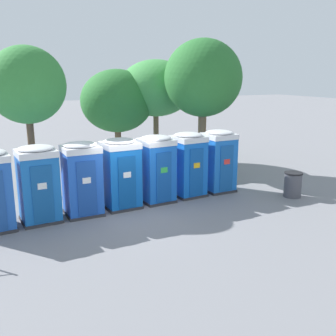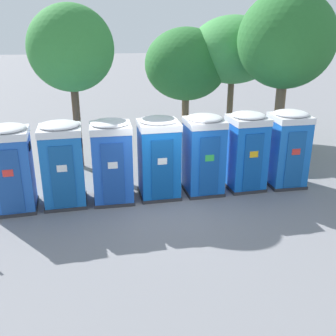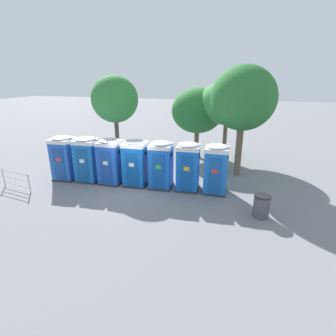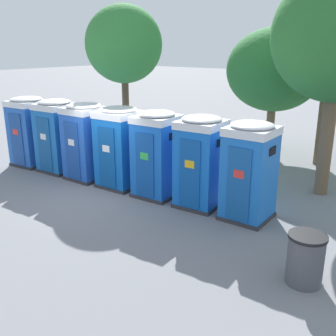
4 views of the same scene
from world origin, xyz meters
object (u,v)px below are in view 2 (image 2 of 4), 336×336
Objects in this scene: portapotty_5 at (246,151)px; street_tree_2 at (71,49)px; portapotty_3 at (159,157)px; portapotty_4 at (204,154)px; portapotty_0 at (11,168)px; portapotty_1 at (63,164)px; street_tree_0 at (286,41)px; street_tree_1 at (233,50)px; street_tree_3 at (186,65)px; portapotty_2 at (112,161)px; portapotty_6 at (287,148)px.

street_tree_2 is (-5.47, 2.91, 3.03)m from portapotty_5.
portapotty_3 is 2.87m from portapotty_5.
portapotty_4 is 5.89m from street_tree_2.
portapotty_0 and portapotty_3 have the same top height.
portapotty_1 is at bearing 5.76° from portapotty_0.
street_tree_2 is (0.27, 3.24, 3.03)m from portapotty_1.
street_tree_0 is 3.27m from street_tree_1.
street_tree_3 is (-3.13, 3.33, -1.15)m from street_tree_0.
portapotty_4 is at bearing -36.93° from street_tree_2.
portapotty_1 is 1.00× the size of portapotty_4.
portapotty_1 is 4.31m from portapotty_4.
street_tree_3 reaches higher than portapotty_5.
portapotty_0 is 0.44× the size of street_tree_2.
street_tree_0 is 4.71m from street_tree_3.
portapotty_6 is (5.74, 0.33, 0.00)m from portapotty_2.
portapotty_4 is 0.40× the size of street_tree_0.
portapotty_5 and portapotty_6 have the same top height.
street_tree_0 reaches higher than portapotty_4.
street_tree_3 reaches higher than portapotty_6.
portapotty_4 is at bearing 2.79° from portapotty_1.
portapotty_4 is 0.44× the size of street_tree_2.
portapotty_1 is 0.44× the size of street_tree_2.
portapotty_4 is 0.46× the size of street_tree_1.
portapotty_5 is 6.90m from street_tree_2.
portapotty_5 is 1.44m from portapotty_6.
street_tree_2 reaches higher than portapotty_3.
street_tree_3 is (2.16, 6.51, 2.09)m from portapotty_3.
portapotty_6 is 0.44× the size of street_tree_2.
portapotty_1 is at bearing -177.09° from portapotty_3.
street_tree_1 is (1.36, 6.05, 2.71)m from portapotty_5.
portapotty_3 is 0.46× the size of street_tree_1.
portapotty_0 is 0.51× the size of street_tree_3.
portapotty_2 is at bearing -176.04° from portapotty_5.
portapotty_1 and portapotty_4 have the same top height.
portapotty_3 is (4.30, 0.29, -0.00)m from portapotty_0.
portapotty_3 is 0.40× the size of street_tree_0.
portapotty_0 is 0.40× the size of street_tree_0.
portapotty_4 is (4.31, 0.21, 0.00)m from portapotty_1.
portapotty_6 is (4.31, 0.22, 0.00)m from portapotty_3.
street_tree_3 is at bearing 52.96° from portapotty_1.
street_tree_0 reaches higher than street_tree_3.
portapotty_5 is at bearing -83.58° from street_tree_3.
portapotty_0 and portapotty_4 have the same top height.
portapotty_2 is 0.46× the size of street_tree_1.
street_tree_1 is (2.79, 6.17, 2.71)m from portapotty_4.
street_tree_1 is 0.94× the size of street_tree_2.
street_tree_2 is (-4.04, 3.03, 3.03)m from portapotty_4.
portapotty_6 is (2.87, 0.15, 0.00)m from portapotty_4.
street_tree_1 is at bearing 65.64° from portapotty_4.
street_tree_3 is (-2.07, 0.28, -0.62)m from street_tree_1.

